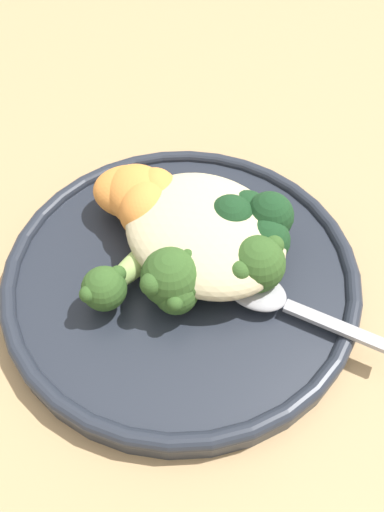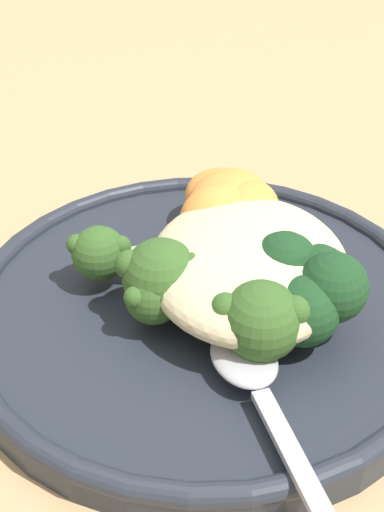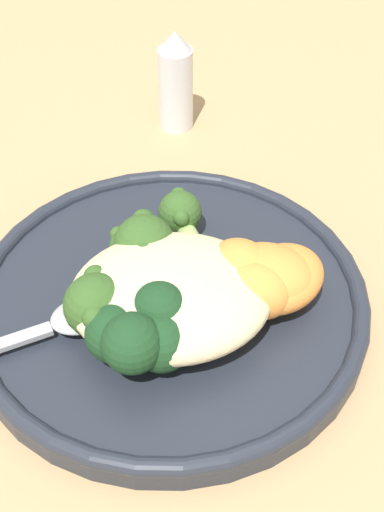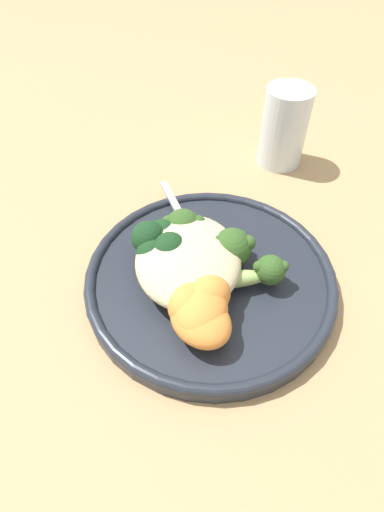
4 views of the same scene
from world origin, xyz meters
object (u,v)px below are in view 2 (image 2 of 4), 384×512
at_px(quinoa_mound, 240,265).
at_px(broccoli_stalk_4, 248,307).
at_px(broccoli_stalk_1, 159,276).
at_px(spoon, 243,373).
at_px(plate, 196,306).
at_px(sweet_potato_chunk_2, 212,216).
at_px(kale_tuft, 294,287).
at_px(broccoli_stalk_3, 198,299).
at_px(broccoli_stalk_5, 267,282).
at_px(broccoli_stalk_2, 162,289).
at_px(broccoli_stalk_0, 128,256).
at_px(sweet_potato_chunk_1, 239,212).
at_px(sweet_potato_chunk_0, 227,200).
at_px(sweet_potato_chunk_3, 222,205).

bearing_deg(quinoa_mound, broccoli_stalk_4, 6.82).
relative_size(broccoli_stalk_1, spoon, 0.62).
height_order(plate, sweet_potato_chunk_2, sweet_potato_chunk_2).
distance_m(broccoli_stalk_4, kale_tuft, 0.03).
distance_m(broccoli_stalk_3, broccoli_stalk_5, 0.04).
xyz_separation_m(broccoli_stalk_2, broccoli_stalk_4, (0.02, 0.05, 0.00)).
relative_size(broccoli_stalk_3, kale_tuft, 1.17).
height_order(plate, broccoli_stalk_0, broccoli_stalk_0).
bearing_deg(broccoli_stalk_2, quinoa_mound, 156.19).
relative_size(quinoa_mound, sweet_potato_chunk_1, 2.73).
relative_size(broccoli_stalk_2, broccoli_stalk_5, 1.09).
distance_m(broccoli_stalk_0, broccoli_stalk_5, 0.08).
relative_size(sweet_potato_chunk_1, sweet_potato_chunk_2, 0.94).
xyz_separation_m(broccoli_stalk_0, kale_tuft, (0.03, 0.09, 0.01)).
relative_size(plate, sweet_potato_chunk_1, 5.73).
bearing_deg(broccoli_stalk_5, broccoli_stalk_0, -139.16).
xyz_separation_m(quinoa_mound, broccoli_stalk_4, (0.03, 0.00, -0.00)).
xyz_separation_m(sweet_potato_chunk_0, sweet_potato_chunk_2, (0.02, -0.01, 0.00)).
bearing_deg(kale_tuft, broccoli_stalk_0, -110.52).
relative_size(quinoa_mound, sweet_potato_chunk_0, 2.01).
height_order(broccoli_stalk_5, sweet_potato_chunk_3, sweet_potato_chunk_3).
xyz_separation_m(broccoli_stalk_2, broccoli_stalk_3, (0.01, 0.02, -0.00)).
bearing_deg(broccoli_stalk_1, plate, 171.44).
bearing_deg(broccoli_stalk_5, kale_tuft, 0.67).
height_order(sweet_potato_chunk_1, kale_tuft, kale_tuft).
bearing_deg(sweet_potato_chunk_1, sweet_potato_chunk_2, -67.98).
xyz_separation_m(broccoli_stalk_0, sweet_potato_chunk_0, (-0.06, 0.05, 0.00)).
bearing_deg(sweet_potato_chunk_3, broccoli_stalk_1, -22.90).
relative_size(broccoli_stalk_2, broccoli_stalk_4, 0.68).
distance_m(broccoli_stalk_0, sweet_potato_chunk_1, 0.07).
height_order(plate, broccoli_stalk_2, broccoli_stalk_2).
xyz_separation_m(broccoli_stalk_5, kale_tuft, (0.02, 0.01, 0.01)).
height_order(sweet_potato_chunk_1, sweet_potato_chunk_2, sweet_potato_chunk_2).
distance_m(broccoli_stalk_3, sweet_potato_chunk_1, 0.08).
height_order(sweet_potato_chunk_3, spoon, sweet_potato_chunk_3).
distance_m(kale_tuft, spoon, 0.05).
distance_m(broccoli_stalk_3, sweet_potato_chunk_2, 0.07).
xyz_separation_m(broccoli_stalk_0, broccoli_stalk_2, (0.03, 0.02, 0.00)).
bearing_deg(spoon, sweet_potato_chunk_1, 161.09).
bearing_deg(broccoli_stalk_1, broccoli_stalk_0, -94.07).
distance_m(quinoa_mound, sweet_potato_chunk_1, 0.05).
bearing_deg(spoon, broccoli_stalk_2, -159.17).
relative_size(quinoa_mound, sweet_potato_chunk_3, 2.00).
bearing_deg(sweet_potato_chunk_1, broccoli_stalk_1, -32.13).
distance_m(quinoa_mound, broccoli_stalk_0, 0.06).
relative_size(plate, broccoli_stalk_2, 3.57).
relative_size(quinoa_mound, kale_tuft, 1.95).
bearing_deg(sweet_potato_chunk_0, broccoli_stalk_1, -22.35).
relative_size(kale_tuft, spoon, 0.54).
bearing_deg(broccoli_stalk_2, sweet_potato_chunk_3, -156.14).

